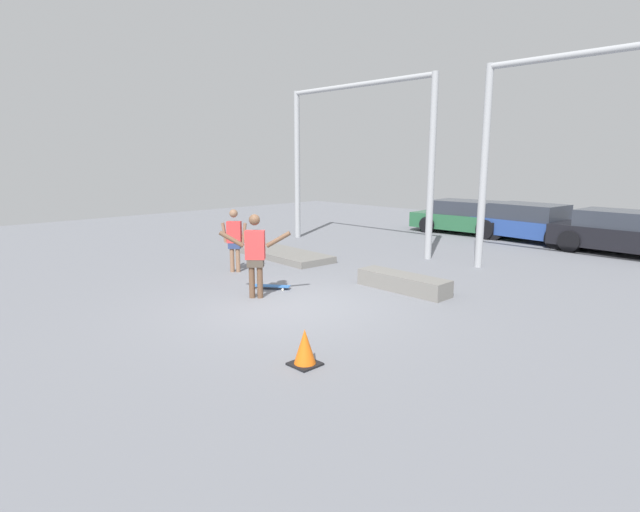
# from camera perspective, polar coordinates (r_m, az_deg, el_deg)

# --- Properties ---
(ground_plane) EXTENTS (36.00, 36.00, 0.00)m
(ground_plane) POSITION_cam_1_polar(r_m,az_deg,el_deg) (10.08, -3.41, -5.69)
(ground_plane) COLOR slate
(skateboarder) EXTENTS (1.15, 1.11, 1.78)m
(skateboarder) POSITION_cam_1_polar(r_m,az_deg,el_deg) (10.49, -7.42, 0.51)
(skateboarder) COLOR brown
(skateboarder) RESTS_ON ground_plane
(skateboard) EXTENTS (0.80, 0.66, 0.08)m
(skateboard) POSITION_cam_1_polar(r_m,az_deg,el_deg) (11.37, -5.55, -3.45)
(skateboard) COLOR #2D66B2
(skateboard) RESTS_ON ground_plane
(grind_box) EXTENTS (2.21, 0.62, 0.37)m
(grind_box) POSITION_cam_1_polar(r_m,az_deg,el_deg) (11.30, 9.47, -3.00)
(grind_box) COLOR slate
(grind_box) RESTS_ON ground_plane
(manual_pad) EXTENTS (3.49, 1.49, 0.19)m
(manual_pad) POSITION_cam_1_polar(r_m,az_deg,el_deg) (14.99, -4.29, 0.23)
(manual_pad) COLOR slate
(manual_pad) RESTS_ON ground_plane
(canopy_support_left) EXTENTS (5.96, 0.20, 5.27)m
(canopy_support_left) POSITION_cam_1_polar(r_m,az_deg,el_deg) (16.56, 4.16, 12.40)
(canopy_support_left) COLOR #A5A8AD
(canopy_support_left) RESTS_ON ground_plane
(canopy_support_right) EXTENTS (5.96, 0.20, 5.27)m
(canopy_support_right) POSITION_cam_1_polar(r_m,az_deg,el_deg) (12.89, 30.01, 11.38)
(canopy_support_right) COLOR #A5A8AD
(canopy_support_right) RESTS_ON ground_plane
(parked_car_green) EXTENTS (4.53, 2.10, 1.29)m
(parked_car_green) POSITION_cam_1_polar(r_m,az_deg,el_deg) (20.49, 16.61, 4.22)
(parked_car_green) COLOR #28603D
(parked_car_green) RESTS_ON ground_plane
(parked_car_blue) EXTENTS (4.37, 2.30, 1.33)m
(parked_car_blue) POSITION_cam_1_polar(r_m,az_deg,el_deg) (19.36, 22.99, 3.49)
(parked_car_blue) COLOR #284793
(parked_car_blue) RESTS_ON ground_plane
(parked_car_black) EXTENTS (4.08, 2.07, 1.34)m
(parked_car_black) POSITION_cam_1_polar(r_m,az_deg,el_deg) (18.00, 31.25, 2.26)
(parked_car_black) COLOR black
(parked_car_black) RESTS_ON ground_plane
(bystander) EXTENTS (0.56, 0.51, 1.64)m
(bystander) POSITION_cam_1_polar(r_m,az_deg,el_deg) (13.04, -9.77, 2.11)
(bystander) COLOR #8C664C
(bystander) RESTS_ON ground_plane
(traffic_cone) EXTENTS (0.39, 0.39, 0.54)m
(traffic_cone) POSITION_cam_1_polar(r_m,az_deg,el_deg) (7.20, -1.75, -10.43)
(traffic_cone) COLOR black
(traffic_cone) RESTS_ON ground_plane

